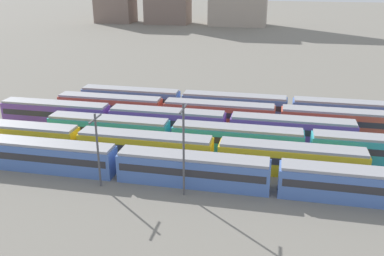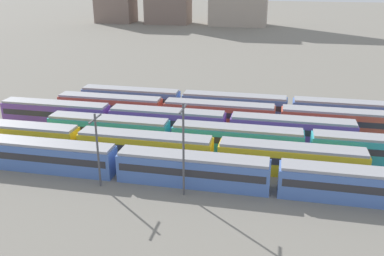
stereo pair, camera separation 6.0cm
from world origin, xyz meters
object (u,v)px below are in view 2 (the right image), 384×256
object	(u,v)px
catenary_pole_0	(183,146)
train_track_2	(237,139)
train_track_1	(145,147)
train_track_3	(167,121)
train_track_4	(219,113)
train_track_0	(274,177)
catenary_pole_2	(97,147)
train_track_5	(348,112)

from	to	relation	value
catenary_pole_0	train_track_2	bearing A→B (deg)	70.96
train_track_1	catenary_pole_0	world-z (taller)	catenary_pole_0
train_track_2	train_track_3	size ratio (longest dim) A/B	1.00
train_track_4	catenary_pole_0	xyz separation A→B (m)	(-0.49, -23.57, 4.10)
train_track_4	train_track_0	bearing A→B (deg)	-65.65
train_track_2	catenary_pole_2	bearing A→B (deg)	-137.98
train_track_3	train_track_4	xyz separation A→B (m)	(7.34, 5.20, 0.00)
train_track_1	train_track_3	size ratio (longest dim) A/B	1.00
train_track_5	train_track_0	bearing A→B (deg)	-113.62
train_track_5	catenary_pole_2	bearing A→B (deg)	-137.45
train_track_1	catenary_pole_0	bearing A→B (deg)	-48.33
train_track_0	train_track_3	size ratio (longest dim) A/B	1.34
train_track_0	catenary_pole_0	bearing A→B (deg)	-164.39
train_track_0	train_track_1	size ratio (longest dim) A/B	1.34
train_track_0	train_track_1	world-z (taller)	same
train_track_2	train_track_0	bearing A→B (deg)	-62.73
train_track_5	catenary_pole_2	world-z (taller)	catenary_pole_2
train_track_0	train_track_5	world-z (taller)	same
train_track_3	train_track_5	size ratio (longest dim) A/B	0.60
catenary_pole_2	train_track_3	bearing A→B (deg)	80.08
train_track_3	catenary_pole_0	xyz separation A→B (m)	(6.85, -18.37, 4.10)
train_track_0	catenary_pole_2	bearing A→B (deg)	-172.13
train_track_0	train_track_3	world-z (taller)	same
catenary_pole_0	catenary_pole_2	xyz separation A→B (m)	(-10.06, 0.01, -0.96)
train_track_3	train_track_1	bearing A→B (deg)	-91.33
train_track_1	train_track_2	distance (m)	12.75
train_track_4	train_track_3	bearing A→B (deg)	-144.70
train_track_0	train_track_5	size ratio (longest dim) A/B	0.80
train_track_2	train_track_5	xyz separation A→B (m)	(16.73, 15.60, 0.00)
train_track_4	train_track_5	xyz separation A→B (m)	(20.78, 5.20, 0.00)
train_track_0	catenary_pole_2	world-z (taller)	catenary_pole_2
train_track_2	catenary_pole_2	world-z (taller)	catenary_pole_2
train_track_5	catenary_pole_2	xyz separation A→B (m)	(-31.34, -28.76, 3.13)
train_track_2	train_track_3	distance (m)	12.53
train_track_5	catenary_pole_0	distance (m)	36.01
train_track_0	train_track_3	bearing A→B (deg)	137.05
train_track_2	catenary_pole_0	world-z (taller)	catenary_pole_0
train_track_2	train_track_4	bearing A→B (deg)	111.28
train_track_3	train_track_5	xyz separation A→B (m)	(28.13, 10.40, 0.00)
train_track_1	train_track_3	distance (m)	10.40
train_track_3	catenary_pole_2	xyz separation A→B (m)	(-3.21, -18.36, 3.13)
train_track_3	train_track_0	bearing A→B (deg)	-42.95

